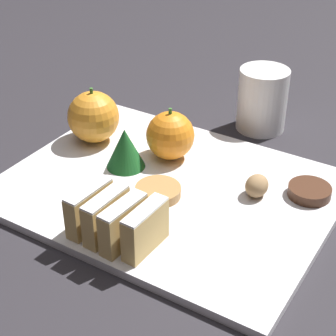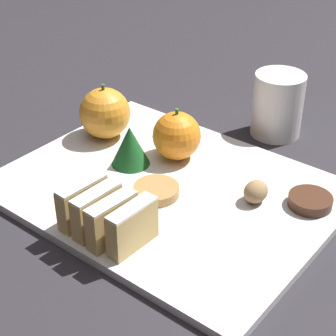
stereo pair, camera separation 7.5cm
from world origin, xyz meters
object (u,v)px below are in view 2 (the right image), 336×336
at_px(coffee_mug, 278,104).
at_px(orange_near, 177,136).
at_px(walnut, 256,192).
at_px(orange_far, 105,113).
at_px(chocolate_cookie, 310,201).

bearing_deg(coffee_mug, orange_near, 158.86).
height_order(orange_near, walnut, orange_near).
bearing_deg(orange_far, walnut, -91.34).
bearing_deg(chocolate_cookie, orange_near, 93.03).
distance_m(orange_near, coffee_mug, 0.19).
distance_m(walnut, coffee_mug, 0.22).
bearing_deg(chocolate_cookie, walnut, 120.48).
relative_size(walnut, coffee_mug, 0.32).
relative_size(orange_near, orange_far, 0.91).
bearing_deg(chocolate_cookie, coffee_mug, 40.68).
xyz_separation_m(orange_near, coffee_mug, (0.18, -0.07, 0.00)).
bearing_deg(walnut, orange_near, 80.66).
distance_m(orange_far, chocolate_cookie, 0.34).
distance_m(orange_far, coffee_mug, 0.28).
distance_m(orange_near, chocolate_cookie, 0.21).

